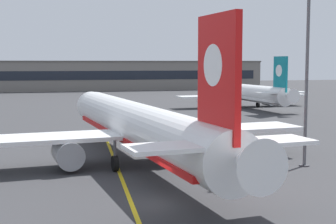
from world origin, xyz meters
TOP-DOWN VIEW (x-y plane):
  - ground_plane at (0.00, 0.00)m, footprint 400.00×400.00m
  - taxiway_centreline at (0.00, 30.00)m, footprint 12.25×179.62m
  - airliner_foreground at (0.76, 12.09)m, footprint 32.32×41.51m
  - airliner_background at (32.01, 62.25)m, footprint 27.76×35.72m
  - apron_lamp_post at (14.55, 7.99)m, footprint 2.24×0.90m
  - terminal_building at (0.22, 131.26)m, footprint 129.23×12.40m

SIDE VIEW (x-z plane):
  - ground_plane at x=0.00m, z-range 0.00..0.00m
  - taxiway_centreline at x=0.00m, z-range 0.00..0.01m
  - airliner_background at x=32.01m, z-range -2.11..7.91m
  - airliner_foreground at x=0.76m, z-range -2.46..9.19m
  - terminal_building at x=0.22m, z-range 0.01..9.57m
  - apron_lamp_post at x=14.55m, z-range 0.32..15.13m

